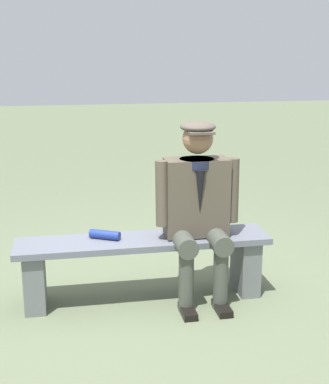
% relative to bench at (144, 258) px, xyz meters
% --- Properties ---
extents(ground_plane, '(30.00, 30.00, 0.00)m').
position_rel_bench_xyz_m(ground_plane, '(0.00, 0.00, -0.33)').
color(ground_plane, '#5F6A4D').
extents(bench, '(1.90, 0.38, 0.49)m').
position_rel_bench_xyz_m(bench, '(0.00, 0.00, 0.00)').
color(bench, slate).
rests_on(bench, ground).
extents(seated_man, '(0.64, 0.57, 1.36)m').
position_rel_bench_xyz_m(seated_man, '(-0.40, 0.06, 0.43)').
color(seated_man, '#4F4639').
rests_on(seated_man, ground).
extents(rolled_magazine, '(0.24, 0.17, 0.07)m').
position_rel_bench_xyz_m(rolled_magazine, '(0.28, -0.04, 0.19)').
color(rolled_magazine, navy).
rests_on(rolled_magazine, bench).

